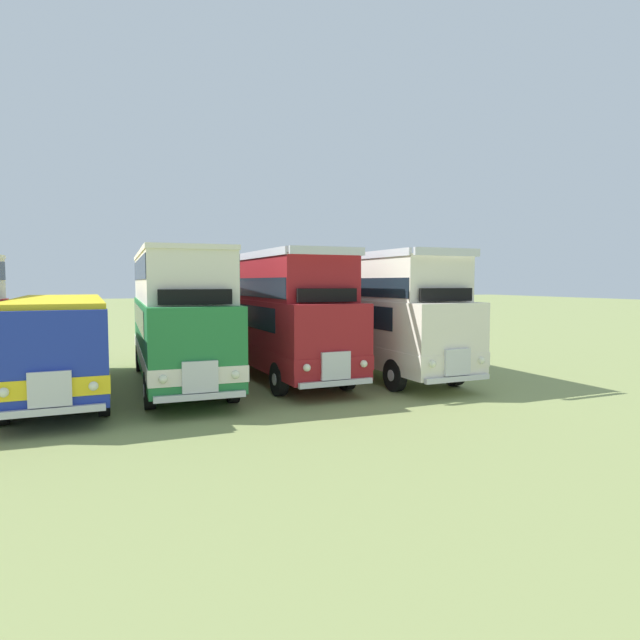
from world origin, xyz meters
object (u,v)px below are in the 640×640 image
object	(u,v)px
bus_eighth_in_row	(368,311)
bus_seventh_in_row	(276,312)
bus_fifth_in_row	(59,338)
bus_sixth_in_row	(178,312)

from	to	relation	value
bus_eighth_in_row	bus_seventh_in_row	bearing A→B (deg)	174.47
bus_fifth_in_row	bus_eighth_in_row	size ratio (longest dim) A/B	0.94
bus_sixth_in_row	bus_seventh_in_row	world-z (taller)	bus_seventh_in_row
bus_sixth_in_row	bus_eighth_in_row	xyz separation A→B (m)	(7.26, 0.04, -0.11)
bus_seventh_in_row	bus_eighth_in_row	bearing A→B (deg)	-5.53
bus_sixth_in_row	bus_seventh_in_row	bearing A→B (deg)	6.15
bus_fifth_in_row	bus_sixth_in_row	xyz separation A→B (m)	(3.63, 0.41, 0.72)
bus_fifth_in_row	bus_eighth_in_row	world-z (taller)	bus_eighth_in_row
bus_fifth_in_row	bus_sixth_in_row	world-z (taller)	bus_sixth_in_row
bus_sixth_in_row	bus_fifth_in_row	bearing A→B (deg)	-173.57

